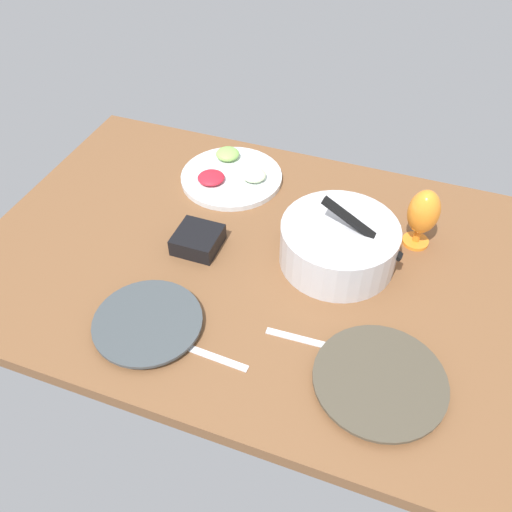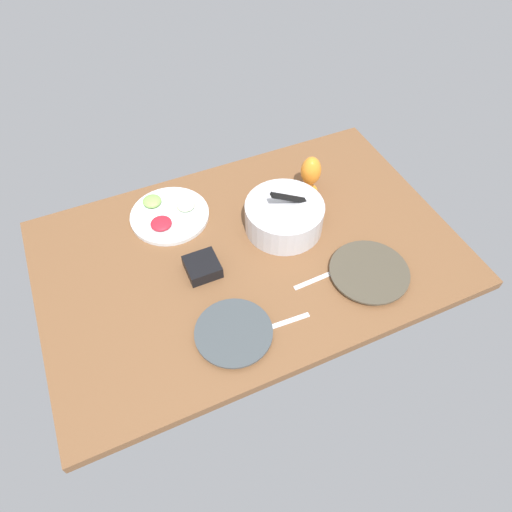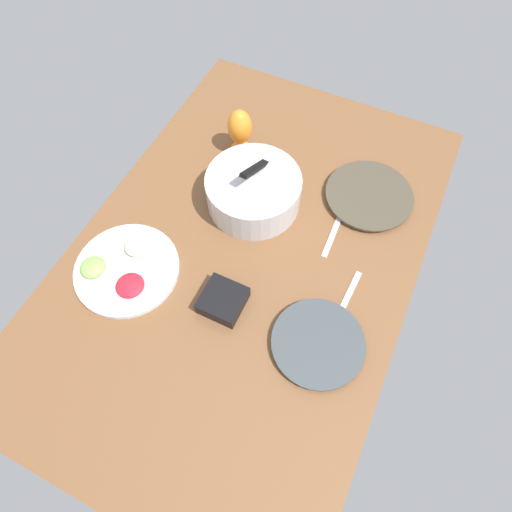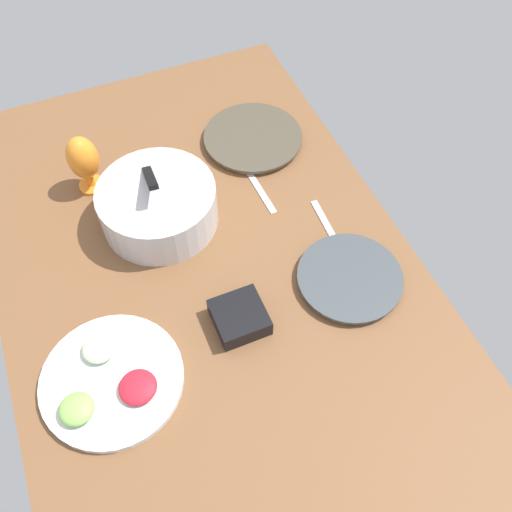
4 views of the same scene
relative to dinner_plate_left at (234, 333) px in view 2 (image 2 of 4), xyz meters
The scene contains 9 objects.
ground_plane 37.48cm from the dinner_plate_left, 58.50° to the left, with size 160.00×104.00×4.00cm, color brown.
dinner_plate_left is the anchor object (origin of this frame).
dinner_plate_right 55.89cm from the dinner_plate_left, ahead, with size 29.76×29.76×2.27cm.
mixing_bowl 53.57cm from the dinner_plate_left, 45.40° to the left, with size 32.46×31.24×19.57cm.
fruit_platter 62.46cm from the dinner_plate_left, 93.06° to the left, with size 32.38×32.38×4.99cm.
hurricane_glass_orange 77.79cm from the dinner_plate_left, 42.74° to the left, with size 8.57×8.57×18.08cm.
square_bowl_black 29.97cm from the dinner_plate_left, 90.50° to the left, with size 12.14×12.14×5.03cm.
fork_by_left_plate 18.34cm from the dinner_plate_left, ahead, with size 18.00×1.80×0.60cm, color silver.
fork_by_right_plate 37.55cm from the dinner_plate_left, 13.79° to the left, with size 18.00×1.80×0.60cm, color silver.
Camera 2 is at (-44.48, -106.40, 139.22)cm, focal length 32.57 mm.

